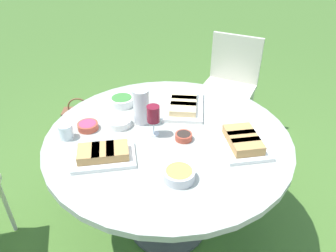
{
  "coord_description": "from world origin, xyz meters",
  "views": [
    {
      "loc": [
        0.04,
        1.48,
        1.78
      ],
      "look_at": [
        0.0,
        0.0,
        0.79
      ],
      "focal_mm": 35.0,
      "sensor_mm": 36.0,
      "label": 1
    }
  ],
  "objects_px": {
    "dining_table": "(168,149)",
    "chair_near_left": "(230,80)",
    "water_pitcher": "(141,106)",
    "wine_glass": "(153,115)",
    "handbag": "(81,121)"
  },
  "relations": [
    {
      "from": "dining_table",
      "to": "chair_near_left",
      "type": "xyz_separation_m",
      "value": [
        -0.58,
        -1.13,
        -0.11
      ]
    },
    {
      "from": "dining_table",
      "to": "water_pitcher",
      "type": "bearing_deg",
      "value": -43.06
    },
    {
      "from": "chair_near_left",
      "to": "wine_glass",
      "type": "bearing_deg",
      "value": 59.48
    },
    {
      "from": "dining_table",
      "to": "handbag",
      "type": "bearing_deg",
      "value": -54.79
    },
    {
      "from": "water_pitcher",
      "to": "wine_glass",
      "type": "xyz_separation_m",
      "value": [
        -0.07,
        0.13,
        0.02
      ]
    },
    {
      "from": "water_pitcher",
      "to": "handbag",
      "type": "distance_m",
      "value": 1.36
    },
    {
      "from": "water_pitcher",
      "to": "handbag",
      "type": "xyz_separation_m",
      "value": [
        0.64,
        -0.97,
        -0.71
      ]
    },
    {
      "from": "chair_near_left",
      "to": "water_pitcher",
      "type": "bearing_deg",
      "value": 53.58
    },
    {
      "from": "dining_table",
      "to": "handbag",
      "type": "xyz_separation_m",
      "value": [
        0.78,
        -1.11,
        -0.51
      ]
    },
    {
      "from": "dining_table",
      "to": "water_pitcher",
      "type": "distance_m",
      "value": 0.29
    },
    {
      "from": "wine_glass",
      "to": "handbag",
      "type": "height_order",
      "value": "wine_glass"
    },
    {
      "from": "handbag",
      "to": "water_pitcher",
      "type": "bearing_deg",
      "value": 123.16
    },
    {
      "from": "water_pitcher",
      "to": "chair_near_left",
      "type": "bearing_deg",
      "value": -126.42
    },
    {
      "from": "wine_glass",
      "to": "handbag",
      "type": "xyz_separation_m",
      "value": [
        0.71,
        -1.1,
        -0.73
      ]
    },
    {
      "from": "water_pitcher",
      "to": "wine_glass",
      "type": "distance_m",
      "value": 0.15
    }
  ]
}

